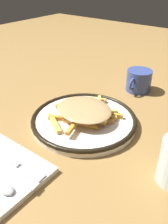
% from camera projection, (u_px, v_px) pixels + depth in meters
% --- Properties ---
extents(ground_plane, '(2.60, 2.60, 0.00)m').
position_uv_depth(ground_plane, '(84.00, 124.00, 0.66)').
color(ground_plane, olive).
extents(plate, '(0.29, 0.29, 0.02)m').
position_uv_depth(plate, '(84.00, 120.00, 0.65)').
color(plate, silver).
rests_on(plate, ground_plane).
extents(fries_heap, '(0.21, 0.19, 0.04)m').
position_uv_depth(fries_heap, '(84.00, 111.00, 0.64)').
color(fries_heap, '#E8A84C').
rests_on(fries_heap, plate).
extents(fork, '(0.03, 0.18, 0.01)m').
position_uv_depth(fork, '(12.00, 162.00, 0.51)').
color(fork, silver).
rests_on(fork, napkin).
extents(coffee_mug, '(0.11, 0.08, 0.07)m').
position_uv_depth(coffee_mug, '(139.00, 81.00, 0.82)').
color(coffee_mug, '#3A4C93').
rests_on(coffee_mug, ground_plane).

